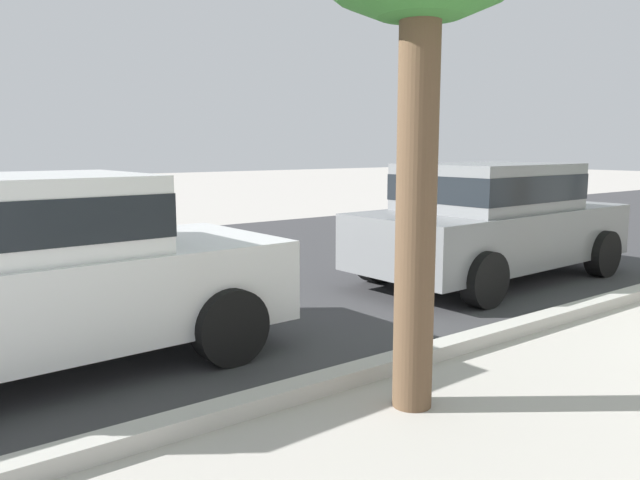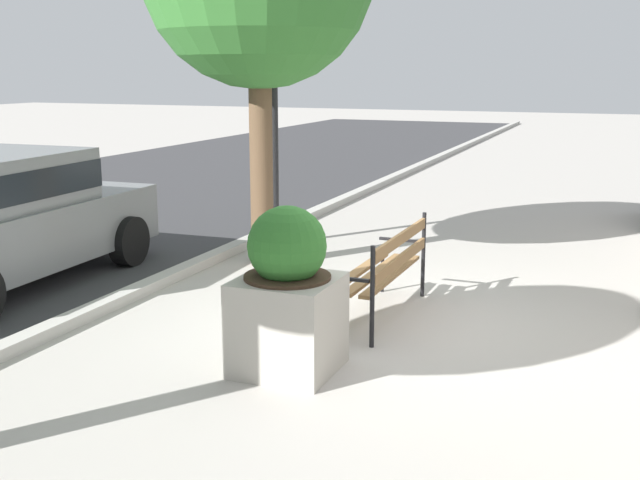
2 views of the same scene
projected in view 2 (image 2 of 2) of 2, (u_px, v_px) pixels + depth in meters
name	position (u px, v px, depth m)	size (l,w,h in m)	color
ground_plane	(388.00, 325.00, 7.70)	(80.00, 80.00, 0.00)	#ADA8A0
curb_stone	(141.00, 289.00, 8.74)	(60.00, 0.20, 0.12)	#B2AFA8
park_bench	(385.00, 266.00, 7.84)	(1.81, 0.55, 0.95)	olive
concrete_planter	(288.00, 297.00, 6.43)	(0.80, 0.80, 1.40)	#A8A399
lamp_post	(273.00, 64.00, 10.71)	(0.32, 0.32, 3.90)	black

